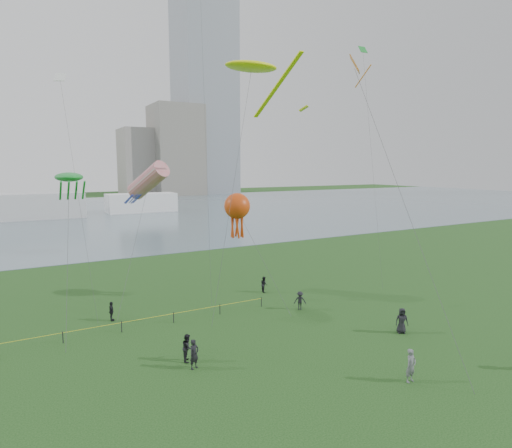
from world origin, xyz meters
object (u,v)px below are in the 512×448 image
fence (28,342)px  kite_octopus (237,207)px  kite_stingray (252,67)px  kite_flyer (411,366)px

fence → kite_octopus: 19.41m
kite_stingray → kite_octopus: size_ratio=2.17×
fence → kite_stingray: 27.79m
kite_flyer → kite_octopus: 20.34m
fence → kite_flyer: bearing=-39.5°
kite_flyer → kite_stingray: size_ratio=0.09×
kite_stingray → kite_flyer: bearing=-76.8°
kite_flyer → kite_stingray: (-0.17, 18.46, 19.90)m
kite_flyer → kite_octopus: bearing=89.1°
fence → kite_stingray: (18.76, 2.83, 20.31)m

